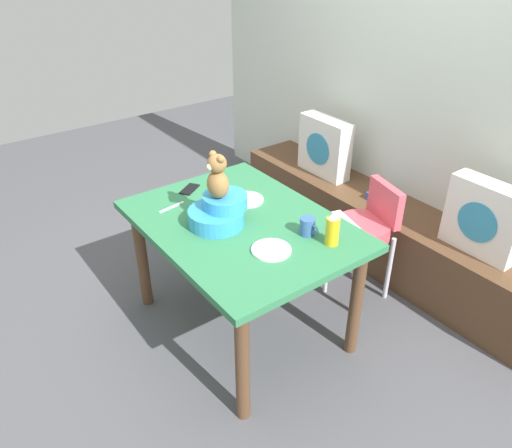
{
  "coord_description": "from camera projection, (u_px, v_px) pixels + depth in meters",
  "views": [
    {
      "loc": [
        1.92,
        -1.31,
        2.13
      ],
      "look_at": [
        0.0,
        0.1,
        0.69
      ],
      "focal_mm": 34.97,
      "sensor_mm": 36.0,
      "label": 1
    }
  ],
  "objects": [
    {
      "name": "cell_phone",
      "position": [
        190.0,
        189.0,
        3.03
      ],
      "size": [
        0.14,
        0.16,
        0.01
      ],
      "primitive_type": "cube",
      "rotation": [
        0.0,
        0.0,
        0.57
      ],
      "color": "black",
      "rests_on": "dining_table"
    },
    {
      "name": "infant_seat_teal",
      "position": [
        219.0,
        212.0,
        2.65
      ],
      "size": [
        0.3,
        0.33,
        0.16
      ],
      "color": "#3090CB",
      "rests_on": "dining_table"
    },
    {
      "name": "dinner_plate_near",
      "position": [
        271.0,
        250.0,
        2.46
      ],
      "size": [
        0.2,
        0.2,
        0.01
      ],
      "primitive_type": "cylinder",
      "color": "white",
      "rests_on": "dining_table"
    },
    {
      "name": "table_fork",
      "position": [
        172.0,
        207.0,
        2.84
      ],
      "size": [
        0.04,
        0.17,
        0.01
      ],
      "primitive_type": "cube",
      "rotation": [
        0.0,
        0.0,
        0.16
      ],
      "color": "silver",
      "rests_on": "dining_table"
    },
    {
      "name": "dinner_plate_far",
      "position": [
        246.0,
        200.0,
        2.91
      ],
      "size": [
        0.2,
        0.2,
        0.01
      ],
      "primitive_type": "cylinder",
      "color": "white",
      "rests_on": "dining_table"
    },
    {
      "name": "dining_table",
      "position": [
        241.0,
        238.0,
        2.76
      ],
      "size": [
        1.27,
        0.94,
        0.74
      ],
      "color": "#2D7247",
      "rests_on": "ground_plane"
    },
    {
      "name": "window_bench",
      "position": [
        381.0,
        231.0,
        3.59
      ],
      "size": [
        2.6,
        0.44,
        0.46
      ],
      "primitive_type": "cube",
      "color": "brown",
      "rests_on": "ground_plane"
    },
    {
      "name": "ketchup_bottle",
      "position": [
        333.0,
        229.0,
        2.48
      ],
      "size": [
        0.07,
        0.07,
        0.18
      ],
      "color": "gold",
      "rests_on": "dining_table"
    },
    {
      "name": "pillow_floral_left",
      "position": [
        325.0,
        147.0,
        3.77
      ],
      "size": [
        0.44,
        0.15,
        0.44
      ],
      "color": "white",
      "rests_on": "window_bench"
    },
    {
      "name": "ground_plane",
      "position": [
        243.0,
        324.0,
        3.09
      ],
      "size": [
        8.0,
        8.0,
        0.0
      ],
      "primitive_type": "plane",
      "color": "#4C4C51"
    },
    {
      "name": "highchair",
      "position": [
        365.0,
        227.0,
        3.07
      ],
      "size": [
        0.4,
        0.51,
        0.79
      ],
      "color": "#D84C59",
      "rests_on": "ground_plane"
    },
    {
      "name": "teddy_bear",
      "position": [
        218.0,
        177.0,
        2.55
      ],
      "size": [
        0.13,
        0.12,
        0.25
      ],
      "color": "olive",
      "rests_on": "infant_seat_teal"
    },
    {
      "name": "pillow_floral_right",
      "position": [
        484.0,
        219.0,
        2.85
      ],
      "size": [
        0.44,
        0.15,
        0.44
      ],
      "color": "white",
      "rests_on": "window_bench"
    },
    {
      "name": "book_stack",
      "position": [
        383.0,
        198.0,
        3.47
      ],
      "size": [
        0.2,
        0.14,
        0.06
      ],
      "primitive_type": "cube",
      "color": "#3751BD",
      "rests_on": "window_bench"
    },
    {
      "name": "coffee_mug",
      "position": [
        308.0,
        226.0,
        2.57
      ],
      "size": [
        0.12,
        0.08,
        0.09
      ],
      "color": "#335999",
      "rests_on": "dining_table"
    },
    {
      "name": "back_wall",
      "position": [
        431.0,
        75.0,
        3.17
      ],
      "size": [
        4.4,
        0.1,
        2.6
      ],
      "primitive_type": "cube",
      "color": "silver",
      "rests_on": "ground_plane"
    }
  ]
}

